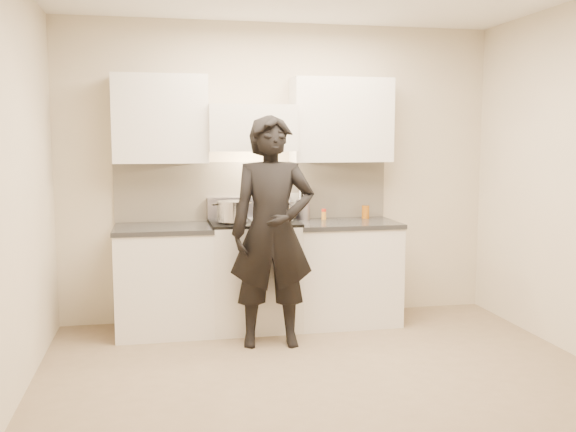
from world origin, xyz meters
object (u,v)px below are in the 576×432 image
Objects in this scene: person at (272,232)px; counter_right at (345,271)px; wok at (274,207)px; utensil_crock at (303,208)px; stove at (254,274)px.

counter_right is at bearing 40.24° from person.
wok is 0.23× the size of person.
counter_right is at bearing -10.71° from wok.
counter_right is 0.69m from utensil_crock.
wok is (0.20, 0.12, 0.58)m from stove.
stove is 0.62m from wok.
utensil_crock is at bearing 23.63° from stove.
utensil_crock is at bearing 65.94° from person.
utensil_crock is 0.86m from person.
person is at bearing -101.24° from wok.
person is at bearing -119.36° from utensil_crock.
counter_right is 0.50× the size of person.
counter_right is 0.87m from wok.
counter_right is at bearing -32.13° from utensil_crock.
person is at bearing -145.06° from counter_right.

